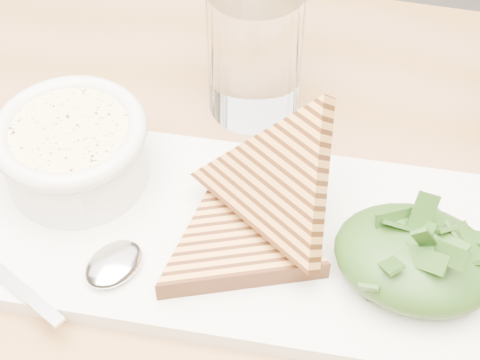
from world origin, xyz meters
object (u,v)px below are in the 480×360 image
(table_top, at_px, (268,328))
(platter, at_px, (231,236))
(soup_bowl, at_px, (76,157))
(glass_near, at_px, (255,51))

(table_top, distance_m, platter, 0.07)
(table_top, relative_size, soup_bowl, 10.72)
(platter, height_order, soup_bowl, soup_bowl)
(soup_bowl, bearing_deg, platter, -4.98)
(table_top, height_order, glass_near, glass_near)
(platter, xyz_separation_m, soup_bowl, (-0.13, 0.01, 0.03))
(soup_bowl, bearing_deg, table_top, -19.37)
(table_top, bearing_deg, glass_near, 110.94)
(soup_bowl, xyz_separation_m, glass_near, (0.10, 0.14, 0.02))
(glass_near, bearing_deg, table_top, -69.06)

